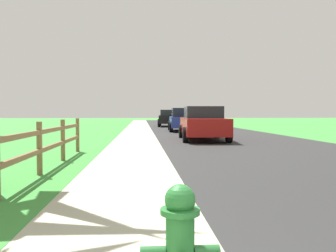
{
  "coord_description": "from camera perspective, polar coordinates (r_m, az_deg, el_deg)",
  "views": [
    {
      "loc": [
        -0.74,
        -0.55,
        1.24
      ],
      "look_at": [
        0.0,
        9.64,
        0.87
      ],
      "focal_mm": 39.36,
      "sensor_mm": 36.0,
      "label": 1
    }
  ],
  "objects": [
    {
      "name": "curb_concrete",
      "position": [
        27.67,
        -8.84,
        -0.5
      ],
      "size": [
        6.0,
        66.0,
        0.01
      ],
      "primitive_type": "cube",
      "color": "#B5B298",
      "rests_on": "ground"
    },
    {
      "name": "rail_fence",
      "position": [
        6.67,
        -21.74,
        -3.43
      ],
      "size": [
        0.11,
        11.01,
        1.06
      ],
      "color": "brown",
      "rests_on": "ground"
    },
    {
      "name": "road_asphalt",
      "position": [
        27.9,
        4.59,
        -0.46
      ],
      "size": [
        7.0,
        66.0,
        0.01
      ],
      "primitive_type": "cube",
      "color": "#2A2A2A",
      "rests_on": "ground"
    },
    {
      "name": "parked_suv_red",
      "position": [
        16.76,
        5.44,
        0.4
      ],
      "size": [
        2.2,
        4.89,
        1.52
      ],
      "color": "maroon",
      "rests_on": "ground"
    },
    {
      "name": "parked_car_blue",
      "position": [
        24.72,
        2.52,
        1.0
      ],
      "size": [
        2.24,
        4.78,
        1.54
      ],
      "color": "navy",
      "rests_on": "ground"
    },
    {
      "name": "fire_hydrant",
      "position": [
        2.44,
        1.91,
        -18.19
      ],
      "size": [
        0.51,
        0.42,
        0.79
      ],
      "color": "#287233",
      "rests_on": "ground"
    },
    {
      "name": "ground_plane",
      "position": [
        25.59,
        -2.5,
        -0.7
      ],
      "size": [
        120.0,
        120.0,
        0.0
      ],
      "primitive_type": "plane",
      "color": "#3E8E3B"
    },
    {
      "name": "parked_car_black",
      "position": [
        33.2,
        0.24,
        1.25
      ],
      "size": [
        2.31,
        4.89,
        1.49
      ],
      "color": "black",
      "rests_on": "ground"
    },
    {
      "name": "grass_verge",
      "position": [
        27.84,
        -11.92,
        -0.5
      ],
      "size": [
        5.0,
        66.0,
        0.0
      ],
      "primitive_type": "cube",
      "color": "#3E8E3B",
      "rests_on": "ground"
    }
  ]
}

